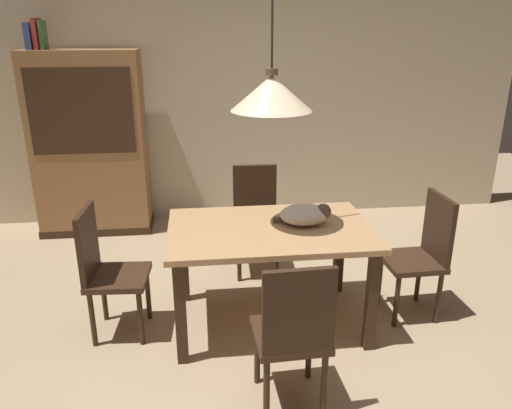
{
  "coord_description": "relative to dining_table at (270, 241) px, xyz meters",
  "views": [
    {
      "loc": [
        -0.34,
        -2.75,
        2.05
      ],
      "look_at": [
        0.05,
        0.55,
        0.85
      ],
      "focal_mm": 34.6,
      "sensor_mm": 36.0,
      "label": 1
    }
  ],
  "objects": [
    {
      "name": "book_green_slim",
      "position": [
        -1.88,
        1.97,
        1.33
      ],
      "size": [
        0.03,
        0.2,
        0.26
      ],
      "primitive_type": "cube",
      "color": "#427A4C",
      "rests_on": "hutch_bookcase"
    },
    {
      "name": "chair_right_side",
      "position": [
        1.13,
        0.0,
        -0.14
      ],
      "size": [
        0.41,
        0.41,
        0.93
      ],
      "color": "#382316",
      "rests_on": "ground"
    },
    {
      "name": "chair_far_back",
      "position": [
        0.0,
        0.88,
        -0.14
      ],
      "size": [
        0.41,
        0.41,
        0.93
      ],
      "color": "#382316",
      "rests_on": "ground"
    },
    {
      "name": "back_wall",
      "position": [
        -0.12,
        2.3,
        0.8
      ],
      "size": [
        6.4,
        0.1,
        2.9
      ],
      "primitive_type": "cube",
      "color": "beige",
      "rests_on": "ground"
    },
    {
      "name": "book_blue_wide",
      "position": [
        -1.99,
        1.97,
        1.32
      ],
      "size": [
        0.06,
        0.24,
        0.24
      ],
      "primitive_type": "cube",
      "color": "#384C93",
      "rests_on": "hutch_bookcase"
    },
    {
      "name": "book_red_tall",
      "position": [
        -1.92,
        1.97,
        1.34
      ],
      "size": [
        0.04,
        0.22,
        0.28
      ],
      "primitive_type": "cube",
      "color": "#B73833",
      "rests_on": "hutch_bookcase"
    },
    {
      "name": "cat_sleeping",
      "position": [
        0.25,
        0.02,
        0.18
      ],
      "size": [
        0.39,
        0.23,
        0.16
      ],
      "color": "beige",
      "rests_on": "dining_table"
    },
    {
      "name": "chair_left_side",
      "position": [
        -1.13,
        0.01,
        -0.14
      ],
      "size": [
        0.43,
        0.43,
        0.93
      ],
      "color": "#382316",
      "rests_on": "ground"
    },
    {
      "name": "pendant_lamp",
      "position": [
        0.0,
        0.0,
        1.01
      ],
      "size": [
        0.52,
        0.52,
        1.3
      ],
      "color": "beige"
    },
    {
      "name": "chair_near_front",
      "position": [
        0.0,
        -0.88,
        -0.14
      ],
      "size": [
        0.42,
        0.42,
        0.93
      ],
      "color": "#382316",
      "rests_on": "ground"
    },
    {
      "name": "ground",
      "position": [
        -0.12,
        -0.35,
        -0.65
      ],
      "size": [
        10.0,
        10.0,
        0.0
      ],
      "primitive_type": "plane",
      "color": "tan"
    },
    {
      "name": "hutch_bookcase",
      "position": [
        -1.57,
        1.97,
        0.24
      ],
      "size": [
        1.12,
        0.45,
        1.85
      ],
      "color": "olive",
      "rests_on": "ground"
    },
    {
      "name": "dining_table",
      "position": [
        0.0,
        0.0,
        0.0
      ],
      "size": [
        1.4,
        0.9,
        0.75
      ],
      "color": "tan",
      "rests_on": "ground"
    }
  ]
}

